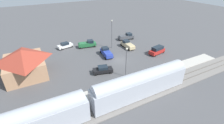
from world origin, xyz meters
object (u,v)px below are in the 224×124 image
Objects in this scene: pedestrian_on_platform at (153,73)px; suv_red at (157,50)px; pickup_tan at (128,45)px; pickup_charcoal at (126,36)px; pickup_blue at (106,52)px; sedan_black at (103,70)px; light_pole_near_platform at (126,59)px; pickup_green at (87,44)px; sedan_white at (65,45)px; light_pole_lot_center at (112,31)px; station_building at (24,62)px.

suv_red is at bearing -46.01° from pedestrian_on_platform.
pickup_tan is 7.11m from pickup_charcoal.
pickup_blue is 8.91m from sedan_black.
suv_red is at bearing -68.55° from light_pole_near_platform.
pickup_green is 15.92m from sedan_black.
sedan_black is at bearing -167.05° from sedan_white.
light_pole_lot_center is at bearing 0.74° from pedestrian_on_platform.
pickup_tan is 16.27m from light_pole_near_platform.
light_pole_lot_center reaches higher than light_pole_near_platform.
suv_red reaches higher than pickup_tan.
pickup_blue is (14.52, 4.17, -0.25)m from pedestrian_on_platform.
pickup_green is 14.21m from pickup_charcoal.
sedan_black is (-7.54, -15.56, -2.31)m from station_building.
pickup_charcoal is (8.11, -31.94, -2.16)m from station_building.
pickup_green is 1.09× the size of suv_red.
pickup_charcoal is at bearing -46.31° from sedan_black.
sedan_black is at bearing 133.69° from pickup_charcoal.
pedestrian_on_platform is at bearing -163.98° from pickup_blue.
pickup_blue is (-8.05, 11.73, 0.00)m from pickup_charcoal.
station_building is 34.01m from suv_red.
pickup_green is at bearing 16.89° from pickup_blue.
light_pole_lot_center reaches higher than pedestrian_on_platform.
sedan_black is at bearing -115.84° from station_building.
pickup_charcoal is 1.16× the size of sedan_black.
pickup_tan is 1.12× the size of sedan_black.
sedan_black is at bearing 95.88° from suv_red.
pedestrian_on_platform is 0.31× the size of pickup_blue.
pickup_charcoal is at bearing -32.90° from light_pole_near_platform.
pedestrian_on_platform is 0.20× the size of light_pole_lot_center.
pickup_tan is (16.39, -4.04, -0.25)m from pedestrian_on_platform.
suv_red reaches higher than pickup_green.
pedestrian_on_platform is at bearing -163.67° from pickup_green.
station_building is at bearing 99.90° from light_pole_lot_center.
sedan_white and sedan_black have the same top height.
sedan_white is 0.88× the size of pickup_tan.
suv_red is (-5.69, -33.47, -2.04)m from station_building.
light_pole_near_platform is (-3.66, -3.89, 3.56)m from sedan_black.
pickup_tan is at bearing -120.51° from pickup_green.
light_pole_near_platform is (-21.91, -8.08, 3.56)m from sedan_white.
pickup_tan is (-8.77, -17.06, 0.15)m from sedan_white.
station_building is 6.25× the size of pedestrian_on_platform.
sedan_white is 23.62m from light_pole_near_platform.
suv_red is 14.45m from pickup_blue.
pickup_charcoal reaches higher than pedestrian_on_platform.
light_pole_lot_center is (9.91, 9.32, 4.18)m from suv_red.
sedan_white is at bearing 53.42° from suv_red.
station_building is 2.22× the size of sedan_black.
light_pole_near_platform reaches higher than suv_red.
pickup_tan is 1.05× the size of suv_red.
pickup_blue is at bearing -3.87° from light_pole_near_platform.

